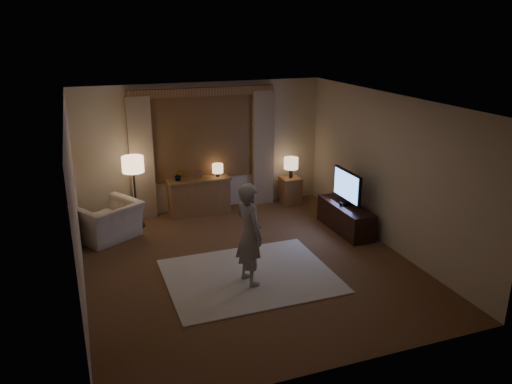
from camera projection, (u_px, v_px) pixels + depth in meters
name	position (u px, v px, depth m)	size (l,w,h in m)	color
room	(238.00, 176.00, 8.03)	(5.04, 5.54, 2.64)	brown
rug	(250.00, 276.00, 7.61)	(2.50, 2.00, 0.02)	beige
sideboard	(199.00, 197.00, 10.06)	(1.20, 0.40, 0.70)	brown
picture_frame	(198.00, 176.00, 9.92)	(0.16, 0.02, 0.20)	brown
plant	(178.00, 175.00, 9.77)	(0.17, 0.13, 0.30)	#999999
table_lamp_sideboard	(218.00, 169.00, 10.02)	(0.22, 0.22, 0.30)	black
floor_lamp	(133.00, 168.00, 9.14)	(0.40, 0.40, 1.37)	black
armchair	(108.00, 221.00, 8.86)	(1.03, 0.90, 0.67)	beige
side_table	(290.00, 190.00, 10.69)	(0.40, 0.40, 0.56)	brown
table_lamp_side	(291.00, 164.00, 10.50)	(0.30, 0.30, 0.44)	black
tv_stand	(345.00, 218.00, 9.25)	(0.45, 1.40, 0.50)	black
tv	(347.00, 186.00, 9.06)	(0.22, 0.90, 0.65)	black
person	(249.00, 234.00, 7.18)	(0.56, 0.37, 1.54)	#ABA59E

